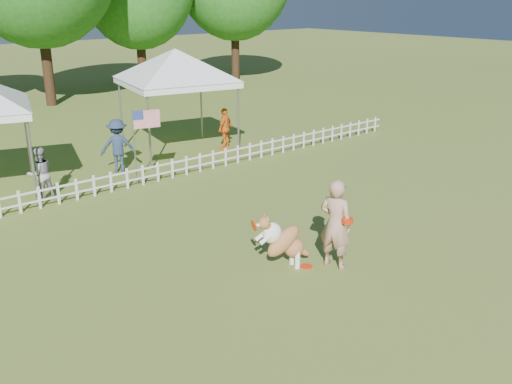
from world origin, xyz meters
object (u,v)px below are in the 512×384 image
Objects in this scene: spectator_b at (118,146)px; spectator_c at (225,128)px; dog at (284,241)px; spectator_a at (40,174)px; canopy_tent_right at (177,103)px; handler at (335,224)px; frisbee_on_turf at (306,266)px; flag_pole at (135,148)px.

spectator_b is 1.13× the size of spectator_c.
dog is 7.52m from spectator_a.
spectator_b is (-2.67, -0.74, -0.90)m from canopy_tent_right.
spectator_c is (3.95, 8.88, -0.20)m from handler.
frisbee_on_turf is (-0.46, 0.32, -0.91)m from handler.
handler is 7.31m from flag_pole.
dog is at bearing -98.74° from canopy_tent_right.
spectator_c is (4.42, 1.59, -0.37)m from flag_pole.
handler is 1.12× the size of spectator_b.
canopy_tent_right is 1.58× the size of flag_pole.
flag_pole is 2.65m from spectator_a.
spectator_c is (7.00, 1.12, 0.01)m from spectator_a.
spectator_c reaches higher than dog.
spectator_b is (0.21, 1.47, -0.27)m from flag_pole.
spectator_c is at bearing -10.61° from canopy_tent_right.
dog is at bearing 104.14° from spectator_a.
dog is at bearing 39.05° from handler.
canopy_tent_right is 2.09× the size of spectator_b.
spectator_b is (0.58, 8.19, 0.22)m from dog.
handler is 8.77m from spectator_b.
frisbee_on_turf is at bearing 37.66° from handler.
flag_pole reaches higher than spectator_c.
spectator_c is at bearing 62.76° from frisbee_on_turf.
handler is 0.85× the size of flag_pole.
flag_pole is (-0.02, 6.97, 1.08)m from frisbee_on_turf.
spectator_b is at bearing -15.20° from handler.
canopy_tent_right reaches higher than handler.
spectator_c is (4.80, 8.31, 0.12)m from dog.
frisbee_on_turf is 0.07× the size of canopy_tent_right.
handler reaches higher than frisbee_on_turf.
spectator_c reaches higher than spectator_a.
flag_pole is at bearing 166.72° from spectator_a.
spectator_c reaches higher than frisbee_on_turf.
spectator_b is 4.22m from spectator_c.
flag_pole reaches higher than frisbee_on_turf.
spectator_c is at bearing -173.79° from spectator_a.
flag_pole is at bearing 110.01° from spectator_b.
handler is 1.08m from dog.
canopy_tent_right reaches higher than flag_pole.
frisbee_on_turf is at bearing -96.02° from canopy_tent_right.
spectator_a is at bearing 109.23° from frisbee_on_turf.
spectator_c is (4.40, 8.56, 0.72)m from frisbee_on_turf.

